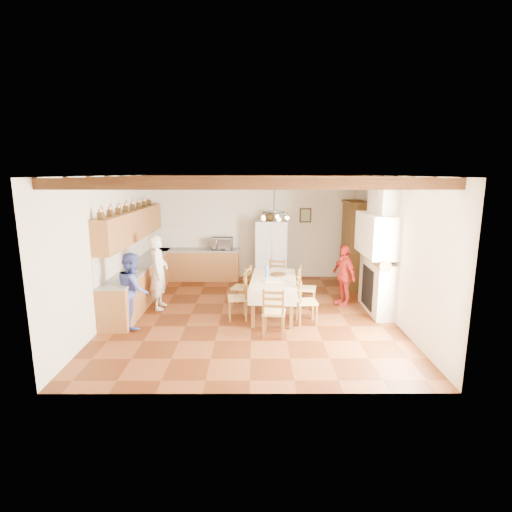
{
  "coord_description": "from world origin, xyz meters",
  "views": [
    {
      "loc": [
        0.07,
        -8.37,
        3.06
      ],
      "look_at": [
        0.1,
        0.3,
        1.25
      ],
      "focal_mm": 28.0,
      "sensor_mm": 36.0,
      "label": 1
    }
  ],
  "objects_px": {
    "dining_table": "(273,282)",
    "chair_left_near": "(237,297)",
    "hutch": "(355,245)",
    "person_woman_red": "(344,275)",
    "chair_end_near": "(274,311)",
    "refrigerator": "(272,251)",
    "person_woman_blue": "(133,290)",
    "microwave": "(222,243)",
    "chair_right_far": "(307,288)",
    "chair_left_far": "(241,287)",
    "chair_right_near": "(307,301)",
    "person_man": "(159,272)",
    "chair_end_far": "(276,280)"
  },
  "relations": [
    {
      "from": "dining_table",
      "to": "chair_left_near",
      "type": "height_order",
      "value": "chair_left_near"
    },
    {
      "from": "hutch",
      "to": "chair_left_near",
      "type": "distance_m",
      "value": 3.94
    },
    {
      "from": "person_woman_red",
      "to": "chair_end_near",
      "type": "bearing_deg",
      "value": -64.57
    },
    {
      "from": "refrigerator",
      "to": "chair_end_near",
      "type": "xyz_separation_m",
      "value": [
        -0.11,
        -3.96,
        -0.4
      ]
    },
    {
      "from": "chair_left_near",
      "to": "person_woman_red",
      "type": "xyz_separation_m",
      "value": [
        2.45,
        0.92,
        0.23
      ]
    },
    {
      "from": "person_woman_blue",
      "to": "chair_left_near",
      "type": "bearing_deg",
      "value": -98.1
    },
    {
      "from": "dining_table",
      "to": "microwave",
      "type": "xyz_separation_m",
      "value": [
        -1.34,
        2.95,
        0.34
      ]
    },
    {
      "from": "chair_left_near",
      "to": "microwave",
      "type": "xyz_separation_m",
      "value": [
        -0.57,
        3.22,
        0.59
      ]
    },
    {
      "from": "dining_table",
      "to": "chair_end_near",
      "type": "relative_size",
      "value": 2.0
    },
    {
      "from": "chair_right_far",
      "to": "person_woman_blue",
      "type": "xyz_separation_m",
      "value": [
        -3.64,
        -1.1,
        0.28
      ]
    },
    {
      "from": "chair_left_far",
      "to": "person_woman_red",
      "type": "distance_m",
      "value": 2.41
    },
    {
      "from": "chair_left_far",
      "to": "dining_table",
      "type": "bearing_deg",
      "value": 70.78
    },
    {
      "from": "hutch",
      "to": "chair_end_near",
      "type": "bearing_deg",
      "value": -124.3
    },
    {
      "from": "chair_right_near",
      "to": "person_woman_red",
      "type": "xyz_separation_m",
      "value": [
        1.01,
        1.17,
        0.23
      ]
    },
    {
      "from": "person_woman_red",
      "to": "microwave",
      "type": "xyz_separation_m",
      "value": [
        -3.02,
        2.3,
        0.35
      ]
    },
    {
      "from": "person_man",
      "to": "person_woman_blue",
      "type": "distance_m",
      "value": 1.13
    },
    {
      "from": "chair_end_near",
      "to": "person_woman_red",
      "type": "relative_size",
      "value": 0.67
    },
    {
      "from": "person_woman_blue",
      "to": "person_woman_red",
      "type": "bearing_deg",
      "value": -92.74
    },
    {
      "from": "chair_left_far",
      "to": "chair_right_far",
      "type": "height_order",
      "value": "same"
    },
    {
      "from": "dining_table",
      "to": "person_man",
      "type": "bearing_deg",
      "value": 170.78
    },
    {
      "from": "hutch",
      "to": "microwave",
      "type": "height_order",
      "value": "hutch"
    },
    {
      "from": "hutch",
      "to": "person_man",
      "type": "bearing_deg",
      "value": -159.91
    },
    {
      "from": "chair_left_near",
      "to": "person_man",
      "type": "height_order",
      "value": "person_man"
    },
    {
      "from": "chair_left_near",
      "to": "chair_end_far",
      "type": "xyz_separation_m",
      "value": [
        0.89,
        1.41,
        0.0
      ]
    },
    {
      "from": "hutch",
      "to": "person_woman_red",
      "type": "distance_m",
      "value": 1.66
    },
    {
      "from": "chair_end_far",
      "to": "person_woman_blue",
      "type": "distance_m",
      "value": 3.48
    },
    {
      "from": "chair_right_near",
      "to": "chair_right_far",
      "type": "relative_size",
      "value": 1.0
    },
    {
      "from": "person_woman_blue",
      "to": "microwave",
      "type": "bearing_deg",
      "value": -41.54
    },
    {
      "from": "refrigerator",
      "to": "chair_left_far",
      "type": "xyz_separation_m",
      "value": [
        -0.79,
        -2.27,
        -0.4
      ]
    },
    {
      "from": "chair_left_far",
      "to": "person_woman_red",
      "type": "height_order",
      "value": "person_woman_red"
    },
    {
      "from": "refrigerator",
      "to": "chair_end_far",
      "type": "relative_size",
      "value": 1.82
    },
    {
      "from": "person_woman_red",
      "to": "microwave",
      "type": "height_order",
      "value": "person_woman_red"
    },
    {
      "from": "chair_end_near",
      "to": "person_woman_red",
      "type": "xyz_separation_m",
      "value": [
        1.72,
        1.82,
        0.23
      ]
    },
    {
      "from": "chair_left_far",
      "to": "chair_right_near",
      "type": "height_order",
      "value": "same"
    },
    {
      "from": "chair_left_near",
      "to": "chair_end_near",
      "type": "bearing_deg",
      "value": 32.84
    },
    {
      "from": "person_woman_blue",
      "to": "microwave",
      "type": "distance_m",
      "value": 3.93
    },
    {
      "from": "chair_right_far",
      "to": "chair_end_far",
      "type": "distance_m",
      "value": 0.98
    },
    {
      "from": "hutch",
      "to": "chair_end_far",
      "type": "xyz_separation_m",
      "value": [
        -2.16,
        -0.99,
        -0.69
      ]
    },
    {
      "from": "chair_right_far",
      "to": "person_woman_red",
      "type": "relative_size",
      "value": 0.67
    },
    {
      "from": "chair_end_far",
      "to": "chair_right_near",
      "type": "bearing_deg",
      "value": -56.73
    },
    {
      "from": "chair_left_far",
      "to": "microwave",
      "type": "xyz_separation_m",
      "value": [
        -0.63,
        2.43,
        0.59
      ]
    },
    {
      "from": "chair_right_near",
      "to": "chair_end_far",
      "type": "relative_size",
      "value": 1.0
    },
    {
      "from": "chair_left_near",
      "to": "chair_right_far",
      "type": "height_order",
      "value": "same"
    },
    {
      "from": "chair_left_near",
      "to": "chair_right_far",
      "type": "bearing_deg",
      "value": 107.64
    },
    {
      "from": "refrigerator",
      "to": "person_woman_red",
      "type": "distance_m",
      "value": 2.68
    },
    {
      "from": "refrigerator",
      "to": "hutch",
      "type": "relative_size",
      "value": 0.75
    },
    {
      "from": "dining_table",
      "to": "chair_left_far",
      "type": "xyz_separation_m",
      "value": [
        -0.72,
        0.51,
        -0.25
      ]
    },
    {
      "from": "refrigerator",
      "to": "microwave",
      "type": "bearing_deg",
      "value": 177.59
    },
    {
      "from": "chair_left_near",
      "to": "person_woman_blue",
      "type": "distance_m",
      "value": 2.13
    },
    {
      "from": "dining_table",
      "to": "chair_right_far",
      "type": "xyz_separation_m",
      "value": [
        0.79,
        0.43,
        -0.25
      ]
    }
  ]
}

